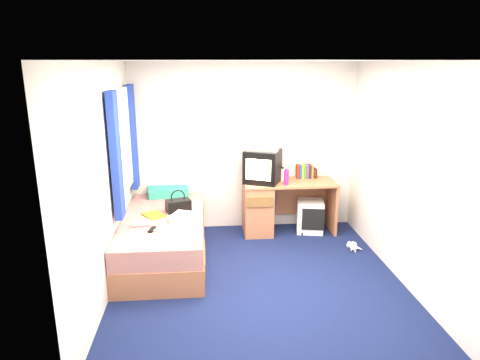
{
  "coord_description": "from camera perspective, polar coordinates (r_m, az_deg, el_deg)",
  "views": [
    {
      "loc": [
        -0.58,
        -4.31,
        2.39
      ],
      "look_at": [
        -0.15,
        0.7,
        0.99
      ],
      "focal_mm": 32.0,
      "sensor_mm": 36.0,
      "label": 1
    }
  ],
  "objects": [
    {
      "name": "crt_tv",
      "position": [
        5.97,
        3.03,
        1.84
      ],
      "size": [
        0.59,
        0.57,
        0.46
      ],
      "rotation": [
        0.0,
        0.0,
        -0.41
      ],
      "color": "black",
      "rests_on": "desk"
    },
    {
      "name": "pink_water_bottle",
      "position": [
        5.89,
        6.2,
        0.3
      ],
      "size": [
        0.08,
        0.08,
        0.2
      ],
      "primitive_type": "cylinder",
      "rotation": [
        0.0,
        0.0,
        0.21
      ],
      "color": "#E92071",
      "rests_on": "desk"
    },
    {
      "name": "towel",
      "position": [
        5.16,
        -7.32,
        -5.03
      ],
      "size": [
        0.37,
        0.34,
        0.1
      ],
      "primitive_type": "cube",
      "rotation": [
        0.0,
        0.0,
        -0.39
      ],
      "color": "silver",
      "rests_on": "bed"
    },
    {
      "name": "bed",
      "position": [
        5.46,
        -10.1,
        -7.58
      ],
      "size": [
        1.01,
        2.0,
        0.54
      ],
      "color": "#B36E4A",
      "rests_on": "ground"
    },
    {
      "name": "desk",
      "position": [
        6.15,
        3.97,
        -3.33
      ],
      "size": [
        1.3,
        0.55,
        0.75
      ],
      "color": "#B36E4A",
      "rests_on": "ground"
    },
    {
      "name": "vcr",
      "position": [
        5.92,
        3.08,
        4.39
      ],
      "size": [
        0.51,
        0.43,
        0.08
      ],
      "primitive_type": "cube",
      "rotation": [
        0.0,
        0.0,
        -0.32
      ],
      "color": "#BDBDC0",
      "rests_on": "crt_tv"
    },
    {
      "name": "storage_cube",
      "position": [
        6.29,
        9.3,
        -4.75
      ],
      "size": [
        0.43,
        0.43,
        0.46
      ],
      "primitive_type": "cube",
      "rotation": [
        0.0,
        0.0,
        -0.19
      ],
      "color": "white",
      "rests_on": "ground"
    },
    {
      "name": "handbag",
      "position": [
        5.52,
        -8.23,
        -3.31
      ],
      "size": [
        0.34,
        0.26,
        0.29
      ],
      "rotation": [
        0.0,
        0.0,
        0.33
      ],
      "color": "black",
      "rests_on": "bed"
    },
    {
      "name": "colour_swatch_fan",
      "position": [
        4.95,
        -11.01,
        -6.66
      ],
      "size": [
        0.23,
        0.14,
        0.01
      ],
      "primitive_type": "cube",
      "rotation": [
        0.0,
        0.0,
        -0.42
      ],
      "color": "orange",
      "rests_on": "bed"
    },
    {
      "name": "white_heels",
      "position": [
        5.86,
        14.95,
        -8.69
      ],
      "size": [
        0.24,
        0.26,
        0.09
      ],
      "color": "white",
      "rests_on": "ground"
    },
    {
      "name": "room_shell",
      "position": [
        4.45,
        2.66,
        3.33
      ],
      "size": [
        3.4,
        3.4,
        3.4
      ],
      "color": "white",
      "rests_on": "ground"
    },
    {
      "name": "aerosol_can",
      "position": [
        6.1,
        5.69,
        0.73
      ],
      "size": [
        0.06,
        0.06,
        0.18
      ],
      "primitive_type": "cylinder",
      "rotation": [
        0.0,
        0.0,
        0.13
      ],
      "color": "white",
      "rests_on": "desk"
    },
    {
      "name": "ground",
      "position": [
        4.96,
        2.44,
        -13.28
      ],
      "size": [
        3.4,
        3.4,
        0.0
      ],
      "primitive_type": "plane",
      "color": "#0C1438",
      "rests_on": "ground"
    },
    {
      "name": "water_bottle",
      "position": [
        5.12,
        -12.99,
        -5.66
      ],
      "size": [
        0.21,
        0.11,
        0.07
      ],
      "primitive_type": "cylinder",
      "rotation": [
        0.0,
        1.57,
        0.19
      ],
      "color": "white",
      "rests_on": "bed"
    },
    {
      "name": "picture_frame",
      "position": [
        6.33,
        10.0,
        0.94
      ],
      "size": [
        0.02,
        0.12,
        0.14
      ],
      "primitive_type": "cube",
      "rotation": [
        0.0,
        0.0,
        0.04
      ],
      "color": "black",
      "rests_on": "desk"
    },
    {
      "name": "magazine",
      "position": [
        5.44,
        -11.41,
        -4.6
      ],
      "size": [
        0.33,
        0.35,
        0.01
      ],
      "primitive_type": "cube",
      "rotation": [
        0.0,
        0.0,
        0.61
      ],
      "color": "#F8FC1C",
      "rests_on": "bed"
    },
    {
      "name": "book_row",
      "position": [
        6.28,
        8.6,
        1.16
      ],
      "size": [
        0.24,
        0.13,
        0.2
      ],
      "color": "maroon",
      "rests_on": "desk"
    },
    {
      "name": "window_assembly",
      "position": [
        5.39,
        -15.26,
        4.58
      ],
      "size": [
        0.11,
        1.42,
        1.4
      ],
      "color": "silver",
      "rests_on": "room_shell"
    },
    {
      "name": "remote_control",
      "position": [
        4.98,
        -11.66,
        -6.48
      ],
      "size": [
        0.08,
        0.17,
        0.02
      ],
      "primitive_type": "cube",
      "rotation": [
        0.0,
        0.0,
        -0.19
      ],
      "color": "black",
      "rests_on": "bed"
    },
    {
      "name": "pillow",
      "position": [
        6.2,
        -9.56,
        -1.46
      ],
      "size": [
        0.6,
        0.42,
        0.12
      ],
      "primitive_type": "cube",
      "rotation": [
        0.0,
        0.0,
        0.13
      ],
      "color": "#196CA6",
      "rests_on": "bed"
    }
  ]
}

